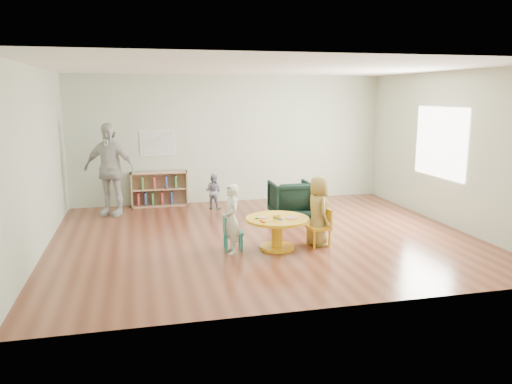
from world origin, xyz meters
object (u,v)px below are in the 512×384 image
Objects in this scene: adult_caretaker at (110,169)px; activity_table at (277,227)px; kid_chair_left at (230,231)px; child_left at (231,219)px; kid_chair_right at (321,226)px; bookshelf at (159,189)px; toddler at (213,191)px; armchair at (290,199)px; child_right at (318,211)px.

activity_table is at bearing -24.18° from adult_caretaker.
kid_chair_left is 0.28m from child_left.
activity_table is at bearing 83.77° from kid_chair_right.
bookshelf is 1.13× the size of child_left.
bookshelf is 1.24m from toddler.
bookshelf reaches higher than activity_table.
activity_table is at bearing 68.95° from armchair.
armchair is at bearing 7.96° from adult_caretaker.
adult_caretaker reaches higher than bookshelf.
toddler is (-1.27, 3.03, 0.04)m from kid_chair_right.
bookshelf is at bearing 57.29° from adult_caretaker.
toddler reaches higher than activity_table.
armchair is (2.48, -1.63, -0.01)m from bookshelf.
child_left reaches higher than armchair.
child_right is 1.51× the size of toddler.
kid_chair_right is 1.47m from child_left.
child_left reaches higher than activity_table.
activity_table is at bearing -65.10° from bookshelf.
child_right is (-0.04, 0.05, 0.23)m from kid_chair_right.
child_left is (-0.01, -0.15, 0.23)m from kid_chair_left.
child_right reaches higher than bookshelf.
child_left is at bearing 86.50° from kid_chair_right.
kid_chair_left is 3.47m from adult_caretaker.
activity_table is 3.06m from toddler.
adult_caretaker reaches higher than kid_chair_right.
adult_caretaker is (-3.31, 2.91, 0.36)m from child_right.
adult_caretaker is at bearing -143.32° from kid_chair_left.
bookshelf is 3.74m from child_left.
child_left is at bearing -1.24° from kid_chair_left.
child_right reaches higher than activity_table.
toddler is 2.15m from adult_caretaker.
kid_chair_right is (0.72, -0.02, -0.02)m from activity_table.
child_right reaches higher than child_left.
child_right is 3.23m from toddler.
kid_chair_left is 3.59m from bookshelf.
adult_caretaker is (-3.35, 2.96, 0.60)m from kid_chair_right.
adult_caretaker reaches higher than child_left.
kid_chair_right is 0.78× the size of armchair.
armchair is (0.10, 1.97, 0.03)m from kid_chair_right.
child_left is 1.41m from child_right.
kid_chair_right is 0.51× the size of bookshelf.
kid_chair_left is 0.30× the size of adult_caretaker.
child_left is (-1.55, -1.99, 0.17)m from armchair.
activity_table is 0.72m from kid_chair_right.
kid_chair_right is 1.97m from armchair.
activity_table is 1.34× the size of toddler.
toddler reaches higher than kid_chair_left.
bookshelf is 2.96m from armchair.
kid_chair_left is 0.49× the size of child_right.
armchair is 3.63m from adult_caretaker.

